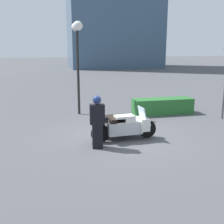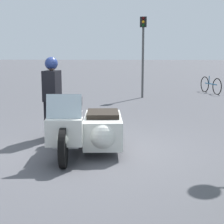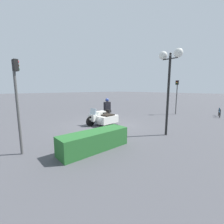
# 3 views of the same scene
# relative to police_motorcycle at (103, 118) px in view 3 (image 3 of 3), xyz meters

# --- Properties ---
(ground_plane) EXTENTS (160.00, 160.00, 0.00)m
(ground_plane) POSITION_rel_police_motorcycle_xyz_m (-0.07, -0.03, -0.46)
(ground_plane) COLOR #4C4C51
(police_motorcycle) EXTENTS (2.40, 1.28, 1.16)m
(police_motorcycle) POSITION_rel_police_motorcycle_xyz_m (0.00, 0.00, 0.00)
(police_motorcycle) COLOR black
(police_motorcycle) RESTS_ON ground
(officer_rider) EXTENTS (0.49, 0.33, 1.73)m
(officer_rider) POSITION_rel_police_motorcycle_xyz_m (-1.06, -0.88, 0.45)
(officer_rider) COLOR black
(officer_rider) RESTS_ON ground
(hedge_bush_curbside) EXTENTS (2.94, 0.84, 0.76)m
(hedge_bush_curbside) POSITION_rel_police_motorcycle_xyz_m (2.88, 3.06, -0.08)
(hedge_bush_curbside) COLOR #28662D
(hedge_bush_curbside) RESTS_ON ground
(twin_lamp_post) EXTENTS (0.42, 1.21, 4.34)m
(twin_lamp_post) POSITION_rel_police_motorcycle_xyz_m (-1.10, 3.97, 3.08)
(twin_lamp_post) COLOR black
(twin_lamp_post) RESTS_ON ground
(traffic_light_near) EXTENTS (0.23, 0.27, 3.45)m
(traffic_light_near) POSITION_rel_police_motorcycle_xyz_m (5.14, 1.56, 1.80)
(traffic_light_near) COLOR #4C4C4C
(traffic_light_near) RESTS_ON ground
(traffic_light_far) EXTENTS (0.23, 0.27, 3.20)m
(traffic_light_far) POSITION_rel_police_motorcycle_xyz_m (-7.83, 1.25, 1.65)
(traffic_light_far) COLOR #4C4C4C
(traffic_light_far) RESTS_ON ground
(bicycle_parked) EXTENTS (1.75, 0.57, 0.79)m
(bicycle_parked) POSITION_rel_police_motorcycle_xyz_m (-9.59, 4.39, -0.11)
(bicycle_parked) COLOR black
(bicycle_parked) RESTS_ON ground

